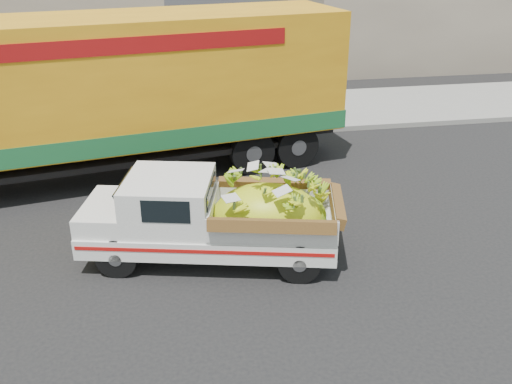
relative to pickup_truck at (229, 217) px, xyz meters
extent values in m
plane|color=black|center=(-1.63, 0.57, -0.85)|extent=(100.00, 100.00, 0.00)
cube|color=gray|center=(-1.63, 6.72, -0.77)|extent=(60.00, 0.25, 0.15)
cube|color=gray|center=(-1.63, 8.82, -0.78)|extent=(60.00, 4.00, 0.14)
cylinder|color=black|center=(-2.00, -0.24, -0.49)|extent=(0.76, 0.37, 0.73)
cylinder|color=black|center=(-1.68, 1.12, -0.49)|extent=(0.76, 0.37, 0.73)
cylinder|color=black|center=(1.07, -0.97, -0.49)|extent=(0.76, 0.37, 0.73)
cylinder|color=black|center=(1.40, 0.39, -0.49)|extent=(0.76, 0.37, 0.73)
cube|color=silver|center=(-0.35, 0.08, -0.32)|extent=(4.76, 2.62, 0.37)
cube|color=#A50F0C|center=(-0.54, -0.71, -0.26)|extent=(4.30, 1.03, 0.07)
cube|color=silver|center=(-2.50, 0.59, -0.42)|extent=(0.46, 1.58, 0.13)
cube|color=silver|center=(-2.14, 0.51, 0.04)|extent=(1.15, 1.68, 0.34)
cube|color=silver|center=(-1.02, 0.24, 0.30)|extent=(1.81, 1.86, 0.86)
cube|color=black|center=(-1.11, -0.54, 0.46)|extent=(0.80, 0.20, 0.40)
cube|color=silver|center=(0.77, -0.18, 0.11)|extent=(2.52, 2.09, 0.49)
ellipsoid|color=#FBF116|center=(0.68, -0.16, 0.01)|extent=(2.24, 1.73, 1.23)
cylinder|color=black|center=(2.27, 4.15, -0.30)|extent=(1.14, 0.52, 1.10)
cylinder|color=black|center=(1.91, 6.12, -0.30)|extent=(1.14, 0.52, 1.10)
cylinder|color=black|center=(1.10, 3.93, -0.30)|extent=(1.14, 0.52, 1.10)
cylinder|color=black|center=(0.73, 5.90, -0.30)|extent=(1.14, 0.52, 1.10)
cube|color=black|center=(-2.53, 4.27, -0.07)|extent=(11.98, 3.18, 0.36)
cube|color=orange|center=(-2.53, 4.27, 1.53)|extent=(12.02, 4.61, 2.84)
cube|color=#1A5D2E|center=(-2.53, 4.27, 0.36)|extent=(12.08, 4.64, 0.45)
cube|color=maroon|center=(-2.30, 3.03, 2.50)|extent=(8.26, 1.56, 0.35)
camera|label=1|loc=(-1.11, -9.02, 4.68)|focal=40.00mm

